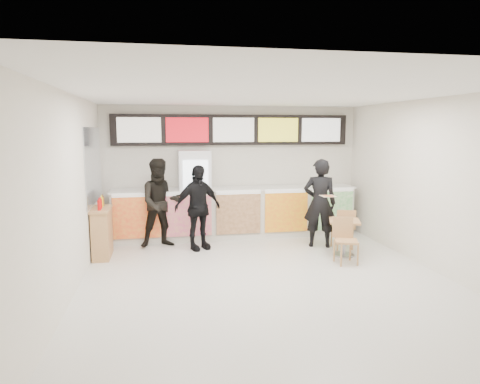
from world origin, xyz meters
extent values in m
plane|color=beige|center=(0.00, 0.00, 0.00)|extent=(7.00, 7.00, 0.00)
plane|color=white|center=(0.00, 0.00, 3.00)|extent=(7.00, 7.00, 0.00)
plane|color=silver|center=(0.00, 3.50, 1.50)|extent=(6.00, 0.00, 6.00)
plane|color=silver|center=(-3.00, 0.00, 1.50)|extent=(0.00, 7.00, 7.00)
plane|color=silver|center=(3.00, 0.00, 1.50)|extent=(0.00, 7.00, 7.00)
cube|color=silver|center=(0.00, 3.10, 0.55)|extent=(5.50, 0.70, 1.10)
cube|color=silver|center=(0.00, 3.10, 1.12)|extent=(5.56, 0.76, 0.04)
cube|color=red|center=(-2.20, 2.72, 0.61)|extent=(0.99, 0.02, 0.90)
cube|color=#CF2E7D|center=(-1.10, 2.72, 0.61)|extent=(0.99, 0.02, 0.90)
cube|color=brown|center=(0.00, 2.72, 0.61)|extent=(0.99, 0.02, 0.90)
cube|color=yellow|center=(1.10, 2.72, 0.61)|extent=(0.99, 0.02, 0.90)
cube|color=green|center=(2.20, 2.72, 0.61)|extent=(0.99, 0.02, 0.90)
cube|color=black|center=(0.00, 3.42, 2.45)|extent=(5.50, 0.12, 0.70)
cube|color=silver|center=(-2.12, 3.35, 2.45)|extent=(0.95, 0.02, 0.55)
cube|color=red|center=(-1.06, 3.35, 2.45)|extent=(0.95, 0.02, 0.55)
cube|color=silver|center=(0.00, 3.35, 2.45)|extent=(0.95, 0.02, 0.55)
cube|color=yellow|center=(1.06, 3.35, 2.45)|extent=(0.95, 0.02, 0.55)
cube|color=white|center=(2.12, 3.35, 2.45)|extent=(0.95, 0.02, 0.55)
cube|color=white|center=(-0.93, 3.12, 1.00)|extent=(0.70, 0.65, 2.00)
cube|color=white|center=(-0.93, 2.78, 1.05)|extent=(0.54, 0.02, 1.50)
cylinder|color=green|center=(-1.14, 2.82, 0.45)|extent=(0.07, 0.07, 0.22)
cylinder|color=#F05B14|center=(-1.00, 2.82, 0.45)|extent=(0.07, 0.07, 0.22)
cylinder|color=red|center=(-0.86, 2.82, 0.45)|extent=(0.07, 0.07, 0.22)
cylinder|color=#1844B7|center=(-0.72, 2.82, 0.45)|extent=(0.07, 0.07, 0.22)
cylinder|color=#F05B14|center=(-1.14, 2.82, 0.83)|extent=(0.07, 0.07, 0.22)
cylinder|color=red|center=(-1.00, 2.82, 0.83)|extent=(0.07, 0.07, 0.22)
cylinder|color=#1844B7|center=(-0.86, 2.82, 0.83)|extent=(0.07, 0.07, 0.22)
cylinder|color=green|center=(-0.72, 2.82, 0.83)|extent=(0.07, 0.07, 0.22)
cylinder|color=red|center=(-1.14, 2.82, 1.21)|extent=(0.07, 0.07, 0.22)
cylinder|color=#1844B7|center=(-1.00, 2.82, 1.21)|extent=(0.07, 0.07, 0.22)
cylinder|color=green|center=(-0.86, 2.82, 1.21)|extent=(0.07, 0.07, 0.22)
cylinder|color=#F05B14|center=(-0.72, 2.82, 1.21)|extent=(0.07, 0.07, 0.22)
cylinder|color=#1844B7|center=(-1.14, 2.82, 1.59)|extent=(0.07, 0.07, 0.22)
cylinder|color=green|center=(-1.00, 2.82, 1.59)|extent=(0.07, 0.07, 0.22)
cylinder|color=#F05B14|center=(-0.86, 2.82, 1.59)|extent=(0.07, 0.07, 0.22)
cylinder|color=red|center=(-0.72, 2.82, 1.59)|extent=(0.07, 0.07, 0.22)
cube|color=#B2B7BF|center=(-2.99, 2.45, 1.75)|extent=(0.01, 2.00, 1.50)
imported|color=black|center=(1.59, 1.93, 0.93)|extent=(0.78, 0.63, 1.86)
imported|color=black|center=(-1.69, 2.55, 0.93)|extent=(1.01, 0.85, 1.86)
imported|color=black|center=(-0.95, 2.20, 0.87)|extent=(1.11, 0.79, 1.75)
cube|color=beige|center=(1.59, 1.48, 1.15)|extent=(0.28, 0.28, 0.01)
cone|color=#CC7233|center=(1.59, 1.48, 1.16)|extent=(0.36, 0.36, 0.02)
cube|color=tan|center=(1.83, 1.21, 0.69)|extent=(0.73, 0.73, 0.04)
cylinder|color=gray|center=(1.83, 1.21, 0.34)|extent=(0.08, 0.08, 0.68)
cylinder|color=gray|center=(1.83, 1.21, 0.01)|extent=(0.42, 0.42, 0.03)
cube|color=tan|center=(1.65, 0.72, 0.43)|extent=(0.51, 0.51, 0.04)
cube|color=tan|center=(1.65, 0.90, 0.64)|extent=(0.37, 0.15, 0.40)
cube|color=tan|center=(2.00, 1.70, 0.43)|extent=(0.51, 0.51, 0.04)
cube|color=tan|center=(2.00, 1.52, 0.64)|extent=(0.37, 0.15, 0.40)
cube|color=tan|center=(-2.82, 1.99, 0.46)|extent=(0.31, 0.82, 0.92)
cube|color=tan|center=(-2.82, 1.99, 0.94)|extent=(0.35, 0.86, 0.04)
cylinder|color=red|center=(-2.82, 1.76, 1.06)|extent=(0.06, 0.06, 0.18)
cylinder|color=red|center=(-2.82, 1.94, 1.06)|extent=(0.06, 0.06, 0.18)
cylinder|color=yellow|center=(-2.82, 2.11, 1.06)|extent=(0.06, 0.06, 0.18)
cylinder|color=brown|center=(-2.82, 2.28, 1.06)|extent=(0.06, 0.06, 0.18)
camera|label=1|loc=(-1.66, -6.43, 2.45)|focal=32.00mm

